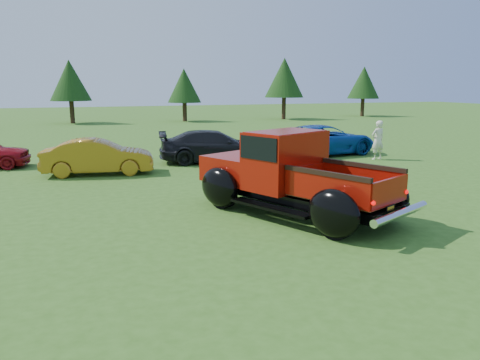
% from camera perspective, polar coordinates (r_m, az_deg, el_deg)
% --- Properties ---
extents(ground, '(120.00, 120.00, 0.00)m').
position_cam_1_polar(ground, '(10.18, -0.85, -6.06)').
color(ground, '#345D1A').
rests_on(ground, ground).
extents(tree_mid_left, '(3.20, 3.20, 5.00)m').
position_cam_1_polar(tree_mid_left, '(40.17, -20.03, 11.33)').
color(tree_mid_left, '#332114').
rests_on(tree_mid_left, ground).
extents(tree_mid_right, '(2.82, 2.82, 4.40)m').
position_cam_1_polar(tree_mid_right, '(40.23, -6.83, 11.34)').
color(tree_mid_right, '#332114').
rests_on(tree_mid_right, ground).
extents(tree_east, '(3.46, 3.46, 5.40)m').
position_cam_1_polar(tree_east, '(42.72, 5.43, 12.30)').
color(tree_east, '#332114').
rests_on(tree_east, ground).
extents(tree_far_east, '(3.07, 3.07, 4.80)m').
position_cam_1_polar(tree_far_east, '(48.07, 14.85, 11.40)').
color(tree_far_east, '#332114').
rests_on(tree_far_east, ground).
extents(pickup_truck, '(4.19, 5.67, 1.98)m').
position_cam_1_polar(pickup_truck, '(11.50, 5.47, 0.80)').
color(pickup_truck, black).
rests_on(pickup_truck, ground).
extents(show_car_yellow, '(3.90, 1.81, 1.24)m').
position_cam_1_polar(show_car_yellow, '(16.99, -16.91, 2.73)').
color(show_car_yellow, '#A66F16').
rests_on(show_car_yellow, ground).
extents(show_car_grey, '(4.64, 2.49, 1.28)m').
position_cam_1_polar(show_car_grey, '(18.90, -3.14, 4.14)').
color(show_car_grey, black).
rests_on(show_car_grey, ground).
extents(show_car_blue, '(5.04, 2.80, 1.33)m').
position_cam_1_polar(show_car_blue, '(21.17, 10.14, 4.85)').
color(show_car_blue, '#0D3F97').
rests_on(show_car_blue, ground).
extents(spectator, '(0.62, 0.43, 1.62)m').
position_cam_1_polar(spectator, '(20.29, 16.44, 4.68)').
color(spectator, beige).
rests_on(spectator, ground).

